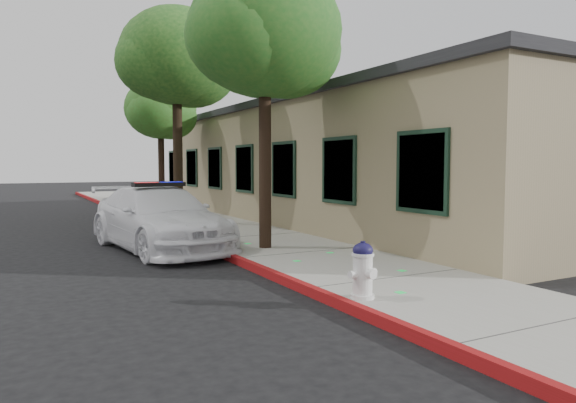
# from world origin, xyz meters

# --- Properties ---
(ground) EXTENTS (120.00, 120.00, 0.00)m
(ground) POSITION_xyz_m (0.00, 0.00, 0.00)
(ground) COLOR black
(ground) RESTS_ON ground
(sidewalk) EXTENTS (3.20, 60.00, 0.15)m
(sidewalk) POSITION_xyz_m (1.60, 3.00, 0.07)
(sidewalk) COLOR gray
(sidewalk) RESTS_ON ground
(red_curb) EXTENTS (0.14, 60.00, 0.16)m
(red_curb) POSITION_xyz_m (0.06, 3.00, 0.08)
(red_curb) COLOR maroon
(red_curb) RESTS_ON ground
(clapboard_building) EXTENTS (7.30, 20.89, 4.24)m
(clapboard_building) POSITION_xyz_m (6.69, 9.00, 2.13)
(clapboard_building) COLOR #887859
(clapboard_building) RESTS_ON ground
(police_car) EXTENTS (2.82, 5.56, 1.67)m
(police_car) POSITION_xyz_m (-0.90, 5.78, 0.78)
(police_car) COLOR white
(police_car) RESTS_ON ground
(fire_hydrant) EXTENTS (0.48, 0.41, 0.84)m
(fire_hydrant) POSITION_xyz_m (0.35, -0.92, 0.57)
(fire_hydrant) COLOR white
(fire_hydrant) RESTS_ON sidewalk
(street_tree_near) EXTENTS (3.85, 3.54, 6.48)m
(street_tree_near) POSITION_xyz_m (1.14, 4.00, 4.98)
(street_tree_near) COLOR black
(street_tree_near) RESTS_ON sidewalk
(street_tree_mid) EXTENTS (3.98, 3.65, 6.96)m
(street_tree_mid) POSITION_xyz_m (0.75, 9.76, 5.40)
(street_tree_mid) COLOR black
(street_tree_mid) RESTS_ON sidewalk
(street_tree_far) EXTENTS (2.97, 2.89, 5.40)m
(street_tree_far) POSITION_xyz_m (1.35, 14.09, 4.21)
(street_tree_far) COLOR black
(street_tree_far) RESTS_ON sidewalk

